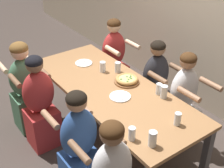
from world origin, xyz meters
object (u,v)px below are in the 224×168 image
(drinking_glass_e, at_px, (103,67))
(diner_near_midleft, at_px, (40,107))
(drinking_glass_c, at_px, (178,119))
(empty_plate_a, at_px, (84,63))
(drinking_glass_g, at_px, (164,93))
(drinking_glass_a, at_px, (132,134))
(pizza_board_main, at_px, (127,80))
(diner_near_midright, at_px, (80,150))
(drinking_glass_b, at_px, (118,68))
(diner_near_left, at_px, (26,90))
(diner_far_left, at_px, (114,62))
(drinking_glass_d, at_px, (152,140))
(empty_plate_b, at_px, (120,96))
(diner_far_center, at_px, (155,89))
(diner_far_midright, at_px, (182,105))
(drinking_glass_f, at_px, (159,89))

(drinking_glass_e, xyz_separation_m, diner_near_midleft, (-0.11, -0.79, -0.30))
(drinking_glass_c, bearing_deg, empty_plate_a, -177.65)
(empty_plate_a, xyz_separation_m, drinking_glass_e, (0.31, 0.08, 0.05))
(drinking_glass_g, bearing_deg, drinking_glass_a, -65.23)
(pizza_board_main, xyz_separation_m, diner_near_midright, (0.40, -0.86, -0.27))
(drinking_glass_b, bearing_deg, diner_near_left, -124.57)
(diner_near_midright, bearing_deg, empty_plate_a, 56.40)
(drinking_glass_c, xyz_separation_m, diner_far_left, (-1.72, 0.55, -0.31))
(drinking_glass_d, bearing_deg, drinking_glass_b, 156.05)
(pizza_board_main, height_order, empty_plate_b, pizza_board_main)
(drinking_glass_e, bearing_deg, empty_plate_a, -165.77)
(drinking_glass_d, bearing_deg, drinking_glass_c, 101.30)
(drinking_glass_g, bearing_deg, drinking_glass_e, -166.67)
(diner_far_left, xyz_separation_m, diner_near_midleft, (0.39, -1.32, -0.00))
(empty_plate_a, bearing_deg, diner_far_center, 42.30)
(diner_near_left, height_order, diner_near_midright, diner_near_midright)
(diner_far_midright, bearing_deg, drinking_glass_f, -12.12)
(pizza_board_main, xyz_separation_m, empty_plate_b, (0.19, -0.24, -0.03))
(diner_near_midright, bearing_deg, drinking_glass_a, -51.17)
(pizza_board_main, distance_m, diner_far_center, 0.54)
(drinking_glass_d, bearing_deg, diner_near_left, -167.70)
(drinking_glass_e, distance_m, diner_near_left, 0.99)
(drinking_glass_b, distance_m, drinking_glass_d, 1.30)
(drinking_glass_g, distance_m, diner_far_center, 0.66)
(pizza_board_main, xyz_separation_m, diner_near_midleft, (-0.47, -0.86, -0.28))
(empty_plate_b, height_order, drinking_glass_d, drinking_glass_d)
(diner_near_midleft, bearing_deg, diner_far_midright, -35.10)
(drinking_glass_a, relative_size, diner_near_midright, 0.11)
(drinking_glass_g, bearing_deg, diner_near_midleft, -133.64)
(empty_plate_a, xyz_separation_m, diner_near_midleft, (0.20, -0.71, -0.25))
(drinking_glass_a, bearing_deg, empty_plate_b, 151.48)
(drinking_glass_d, relative_size, drinking_glass_g, 1.05)
(drinking_glass_f, bearing_deg, drinking_glass_c, -24.61)
(empty_plate_a, relative_size, drinking_glass_d, 1.46)
(empty_plate_b, relative_size, drinking_glass_f, 1.85)
(drinking_glass_c, bearing_deg, drinking_glass_a, -100.22)
(pizza_board_main, height_order, empty_plate_a, pizza_board_main)
(drinking_glass_e, relative_size, diner_near_midright, 0.11)
(drinking_glass_e, distance_m, diner_near_midleft, 0.85)
(drinking_glass_e, relative_size, drinking_glass_g, 0.91)
(empty_plate_b, height_order, diner_far_left, diner_far_left)
(drinking_glass_b, height_order, drinking_glass_c, same)
(diner_far_midright, xyz_separation_m, diner_far_left, (-1.32, -0.00, -0.00))
(pizza_board_main, distance_m, empty_plate_a, 0.69)
(drinking_glass_c, relative_size, drinking_glass_g, 0.92)
(empty_plate_b, height_order, diner_near_midleft, diner_near_midleft)
(drinking_glass_g, bearing_deg, pizza_board_main, -165.49)
(drinking_glass_e, bearing_deg, empty_plate_b, -16.34)
(pizza_board_main, relative_size, diner_far_midright, 0.24)
(diner_far_left, distance_m, diner_near_midleft, 1.37)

